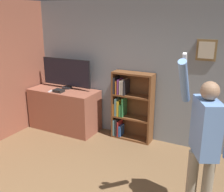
% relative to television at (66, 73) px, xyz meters
% --- Properties ---
extents(wall_back, '(7.04, 0.09, 2.70)m').
position_rel_television_xyz_m(wall_back, '(1.74, 0.27, 0.13)').
color(wall_back, gray).
rests_on(wall_back, ground_plane).
extents(tv_ledge, '(1.49, 0.67, 0.89)m').
position_rel_television_xyz_m(tv_ledge, '(0.00, -0.13, -0.78)').
color(tv_ledge, '#93513D').
rests_on(tv_ledge, ground_plane).
extents(television, '(1.18, 0.22, 0.65)m').
position_rel_television_xyz_m(television, '(0.00, 0.00, 0.00)').
color(television, black).
rests_on(television, tv_ledge).
extents(game_console, '(0.20, 0.17, 0.06)m').
position_rel_television_xyz_m(game_console, '(0.02, -0.31, -0.31)').
color(game_console, black).
rests_on(game_console, tv_ledge).
extents(remote_loose, '(0.06, 0.14, 0.02)m').
position_rel_television_xyz_m(remote_loose, '(-0.15, -0.37, -0.33)').
color(remote_loose, white).
rests_on(remote_loose, tv_ledge).
extents(bookshelf, '(0.81, 0.28, 1.37)m').
position_rel_television_xyz_m(bookshelf, '(1.42, 0.09, -0.54)').
color(bookshelf, brown).
rests_on(bookshelf, ground_plane).
extents(person, '(0.60, 0.58, 2.05)m').
position_rel_television_xyz_m(person, '(3.07, -1.52, -0.17)').
color(person, gray).
rests_on(person, ground_plane).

